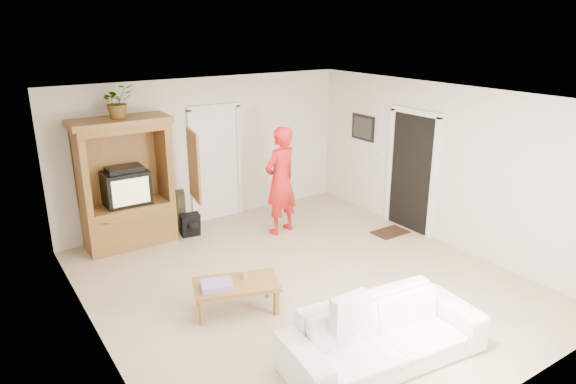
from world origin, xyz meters
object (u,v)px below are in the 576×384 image
Objects in this scene: coffee_table at (236,286)px; armoire at (128,191)px; sofa at (384,334)px; man at (281,181)px.

armoire is at bearing 118.10° from coffee_table.
armoire is 0.94× the size of sofa.
sofa is at bearing 59.26° from man.
man is at bearing 63.89° from coffee_table.
armoire reaches higher than sofa.
armoire is 2.51m from man.
man is 3.84m from sofa.
man is 0.84× the size of sofa.
armoire is 1.12× the size of man.
sofa is 1.88× the size of coffee_table.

